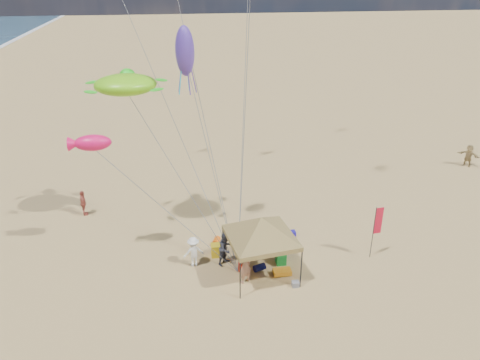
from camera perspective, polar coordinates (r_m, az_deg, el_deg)
The scene contains 19 objects.
ground at distance 23.59m, azimuth 1.13°, elevation -11.93°, with size 280.00×280.00×0.00m, color tan.
canopy_tent at distance 22.11m, azimuth 2.66°, elevation -4.93°, with size 6.08×6.08×3.79m.
feather_flag at distance 25.01m, azimuth 16.58°, elevation -5.23°, with size 0.46×0.09×3.02m.
cooler_red at distance 23.99m, azimuth 0.44°, elevation -10.65°, with size 0.54×0.38×0.38m, color red.
cooler_blue at distance 26.76m, azimuth 6.29°, elevation -6.68°, with size 0.54×0.38×0.38m, color #1B1293.
bag_navy at distance 23.97m, azimuth 2.42°, elevation -10.74°, with size 0.36×0.36×0.60m, color #0E113F.
bag_orange at distance 26.04m, azimuth -2.94°, elevation -7.56°, with size 0.36×0.36×0.60m, color #EB5C0D.
chair_green at distance 24.45m, azimuth 5.07°, elevation -9.55°, with size 0.50×0.50×0.70m, color #18862C.
chair_yellow at distance 24.96m, azimuth -3.01°, elevation -8.67°, with size 0.50×0.50×0.70m, color yellow.
crate_grey at distance 23.09m, azimuth 6.86°, elevation -12.65°, with size 0.34×0.30×0.28m, color slate.
beach_cart at distance 23.71m, azimuth 5.24°, elevation -11.23°, with size 0.90×0.50×0.24m, color orange.
person_near_a at distance 22.74m, azimuth 0.66°, elevation -10.60°, with size 0.68×0.45×1.88m, color tan.
person_near_b at distance 24.07m, azimuth -1.77°, elevation -8.43°, with size 0.89×0.70×1.84m, color #323645.
person_near_c at distance 24.06m, azimuth -5.76°, elevation -8.82°, with size 1.08×0.62×1.67m, color white.
person_far_a at distance 30.17m, azimuth -18.81°, elevation -2.71°, with size 0.97×0.40×1.65m, color #B15244.
person_far_c at distance 39.79m, azimuth 26.41°, elevation 2.76°, with size 1.62×0.52×1.75m, color tan.
turtle_kite at distance 24.86m, azimuth -13.98°, elevation 11.36°, with size 3.20×2.56×1.07m, color #77DA16.
fish_kite at distance 23.18m, azimuth -17.74°, elevation 4.40°, with size 1.77×0.88×0.79m, color #EE115C.
squid_kite at distance 23.56m, azimuth -6.83°, elevation 15.54°, with size 0.94×0.94×2.45m, color #5536AF.
Camera 1 is at (-3.30, -18.58, 14.16)m, focal length 34.52 mm.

